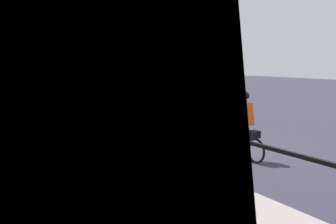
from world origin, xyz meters
TOP-DOWN VIEW (x-y plane):
  - ground_plane at (0.00, 0.00)m, footprint 80.00×80.00m
  - lane_line_centre at (0.00, -1.60)m, footprint 36.00×0.12m
  - sidewalk at (0.00, 3.40)m, footprint 40.00×3.20m
  - iron_fence at (1.00, 3.80)m, footprint 20.35×0.04m
  - cyclist_lead at (-1.37, -0.03)m, footprint 1.71×0.37m
  - cyclist_follow at (1.03, 0.13)m, footprint 1.71×0.37m
  - patrol_sedan at (5.92, -3.30)m, footprint 4.46×2.04m
  - box_truck_background at (15.11, -0.37)m, footprint 6.84×2.88m

SIDE VIEW (x-z plane):
  - ground_plane at x=0.00m, z-range 0.00..0.00m
  - lane_line_centre at x=0.00m, z-range 0.00..0.01m
  - sidewalk at x=0.00m, z-range 0.00..0.15m
  - patrol_sedan at x=5.92m, z-range 0.03..1.61m
  - cyclist_lead at x=-1.37m, z-range 0.00..1.82m
  - cyclist_follow at x=1.03m, z-range 0.00..1.82m
  - iron_fence at x=1.00m, z-range 0.57..2.17m
  - box_truck_background at x=15.11m, z-range 0.16..2.94m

